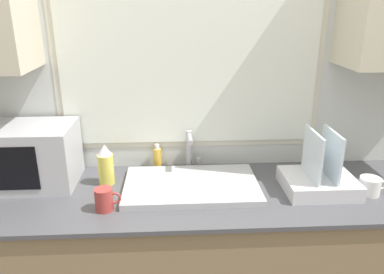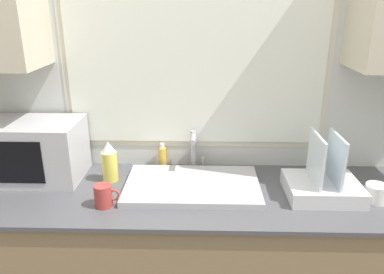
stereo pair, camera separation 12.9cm
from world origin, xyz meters
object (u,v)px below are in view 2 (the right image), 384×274
object	(u,v)px
dish_rack	(323,184)
soap_bottle	(162,157)
faucet	(194,148)
mug_near_sink	(104,196)
microwave	(30,150)
spray_bottle	(109,162)

from	to	relation	value
dish_rack	soap_bottle	distance (m)	0.81
faucet	soap_bottle	bearing A→B (deg)	168.19
dish_rack	mug_near_sink	world-z (taller)	dish_rack
mug_near_sink	dish_rack	bearing A→B (deg)	7.30
faucet	microwave	world-z (taller)	microwave
dish_rack	microwave	bearing A→B (deg)	173.81
microwave	soap_bottle	bearing A→B (deg)	12.73
faucet	mug_near_sink	bearing A→B (deg)	-134.85
microwave	soap_bottle	size ratio (longest dim) A/B	3.77
dish_rack	spray_bottle	distance (m)	1.01
soap_bottle	mug_near_sink	xyz separation A→B (m)	(-0.21, -0.42, -0.01)
spray_bottle	mug_near_sink	size ratio (longest dim) A/B	1.83
microwave	spray_bottle	distance (m)	0.40
dish_rack	soap_bottle	bearing A→B (deg)	158.75
faucet	microwave	distance (m)	0.82
spray_bottle	dish_rack	bearing A→B (deg)	-7.12
dish_rack	mug_near_sink	bearing A→B (deg)	-172.70
mug_near_sink	spray_bottle	bearing A→B (deg)	97.04
microwave	mug_near_sink	size ratio (longest dim) A/B	4.51
dish_rack	mug_near_sink	distance (m)	0.98
microwave	dish_rack	size ratio (longest dim) A/B	1.54
faucet	dish_rack	world-z (taller)	dish_rack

